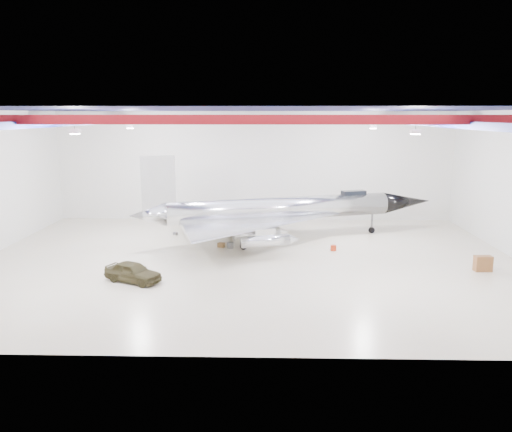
{
  "coord_description": "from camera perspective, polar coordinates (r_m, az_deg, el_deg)",
  "views": [
    {
      "loc": [
        1.46,
        -35.59,
        10.66
      ],
      "look_at": [
        0.52,
        2.0,
        3.0
      ],
      "focal_mm": 35.0,
      "sensor_mm": 36.0,
      "label": 1
    }
  ],
  "objects": [
    {
      "name": "parts_bin",
      "position": [
        43.54,
        2.58,
        -2.35
      ],
      "size": [
        0.8,
        0.71,
        0.48
      ],
      "primitive_type": "cube",
      "rotation": [
        0.0,
        0.0,
        0.28
      ],
      "color": "olive",
      "rests_on": "floor"
    },
    {
      "name": "desk",
      "position": [
        38.08,
        24.51,
        -4.97
      ],
      "size": [
        1.22,
        0.67,
        1.08
      ],
      "primitive_type": "cube",
      "rotation": [
        0.0,
        0.0,
        0.07
      ],
      "color": "brown",
      "rests_on": "floor"
    },
    {
      "name": "jet_aircraft",
      "position": [
        43.01,
        2.75,
        0.5
      ],
      "size": [
        26.79,
        19.49,
        7.48
      ],
      "rotation": [
        0.0,
        0.0,
        0.29
      ],
      "color": "silver",
      "rests_on": "floor"
    },
    {
      "name": "jeep",
      "position": [
        33.46,
        -13.89,
        -6.22
      ],
      "size": [
        4.19,
        3.06,
        1.33
      ],
      "primitive_type": "imported",
      "rotation": [
        0.0,
        0.0,
        1.14
      ],
      "color": "#3B351D",
      "rests_on": "floor"
    },
    {
      "name": "engine_drum",
      "position": [
        40.66,
        -2.97,
        -3.35
      ],
      "size": [
        0.68,
        0.68,
        0.47
      ],
      "primitive_type": "cylinder",
      "rotation": [
        0.0,
        0.0,
        0.37
      ],
      "color": "#59595B",
      "rests_on": "floor"
    },
    {
      "name": "wall_back",
      "position": [
        50.87,
        -0.23,
        5.69
      ],
      "size": [
        40.0,
        0.0,
        40.0
      ],
      "primitive_type": "plane",
      "rotation": [
        1.57,
        0.0,
        0.0
      ],
      "color": "silver",
      "rests_on": "floor"
    },
    {
      "name": "crate_ply",
      "position": [
        40.98,
        -3.99,
        -3.32
      ],
      "size": [
        0.64,
        0.58,
        0.37
      ],
      "primitive_type": "cube",
      "rotation": [
        0.0,
        0.0,
        -0.35
      ],
      "color": "olive",
      "rests_on": "floor"
    },
    {
      "name": "crate_small",
      "position": [
        45.59,
        -9.2,
        -2.0
      ],
      "size": [
        0.43,
        0.39,
        0.25
      ],
      "primitive_type": "cube",
      "rotation": [
        0.0,
        0.0,
        -0.36
      ],
      "color": "#59595B",
      "rests_on": "floor"
    },
    {
      "name": "spares_box",
      "position": [
        44.33,
        2.92,
        -2.16
      ],
      "size": [
        0.55,
        0.55,
        0.38
      ],
      "primitive_type": "cylinder",
      "rotation": [
        0.0,
        0.0,
        0.38
      ],
      "color": "#59595B",
      "rests_on": "floor"
    },
    {
      "name": "floor",
      "position": [
        37.18,
        -0.89,
        -5.15
      ],
      "size": [
        40.0,
        40.0,
        0.0
      ],
      "primitive_type": "plane",
      "color": "beige",
      "rests_on": "ground"
    },
    {
      "name": "toolbox_red",
      "position": [
        46.59,
        -4.33,
        -1.55
      ],
      "size": [
        0.54,
        0.49,
        0.31
      ],
      "primitive_type": "cube",
      "rotation": [
        0.0,
        0.0,
        0.39
      ],
      "color": "#A72C10",
      "rests_on": "floor"
    },
    {
      "name": "oil_barrel",
      "position": [
        41.9,
        1.72,
        -2.99
      ],
      "size": [
        0.5,
        0.41,
        0.34
      ],
      "primitive_type": "cube",
      "rotation": [
        0.0,
        0.0,
        0.04
      ],
      "color": "olive",
      "rests_on": "floor"
    },
    {
      "name": "ceiling",
      "position": [
        35.62,
        -0.94,
        12.06
      ],
      "size": [
        40.0,
        40.0,
        0.0
      ],
      "primitive_type": "plane",
      "rotation": [
        3.14,
        0.0,
        0.0
      ],
      "color": "#0A0F38",
      "rests_on": "wall_back"
    },
    {
      "name": "ceiling_structure",
      "position": [
        35.62,
        -0.94,
        10.97
      ],
      "size": [
        39.5,
        29.5,
        1.08
      ],
      "color": "maroon",
      "rests_on": "ceiling"
    },
    {
      "name": "tool_chest",
      "position": [
        40.37,
        8.83,
        -3.62
      ],
      "size": [
        0.47,
        0.47,
        0.43
      ],
      "primitive_type": "cylinder",
      "rotation": [
        0.0,
        0.0,
        0.0
      ],
      "color": "#A72C10",
      "rests_on": "floor"
    }
  ]
}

